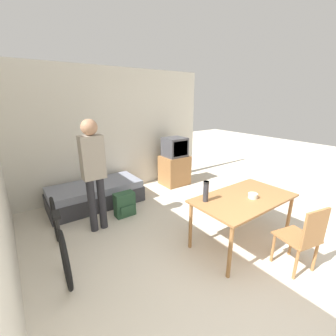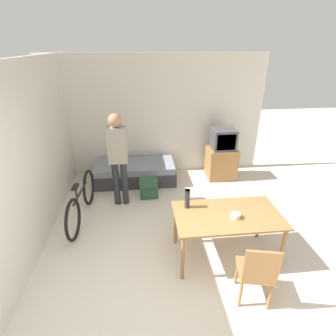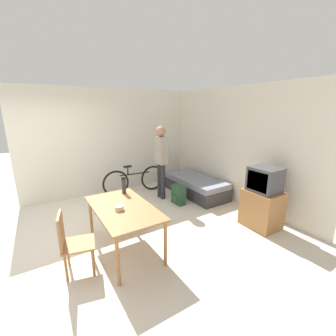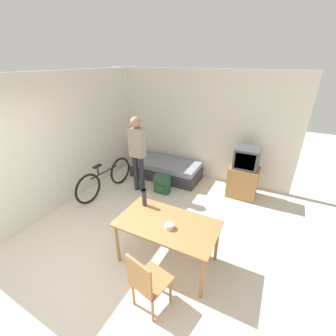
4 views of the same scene
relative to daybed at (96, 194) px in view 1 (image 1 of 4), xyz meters
The scene contains 11 objects.
ground_plane 3.52m from the daybed, 81.09° to the right, with size 20.00×20.00×0.00m, color beige.
wall_back 1.36m from the daybed, 43.98° to the left, with size 4.93×0.06×2.70m.
daybed is the anchor object (origin of this frame).
tv 2.01m from the daybed, ahead, with size 0.64×0.54×1.17m.
dining_table 2.85m from the daybed, 62.38° to the right, with size 1.47×0.82×0.74m.
wooden_chair 3.60m from the daybed, 66.61° to the right, with size 0.49×0.49×0.89m.
bicycle 1.62m from the daybed, 124.91° to the right, with size 0.18×1.72×0.77m.
person_standing 1.26m from the daybed, 106.39° to the right, with size 0.34×0.24×1.79m.
thermos_flask 2.49m from the daybed, 71.12° to the right, with size 0.08×0.08×0.29m.
mate_bowl 2.98m from the daybed, 61.84° to the right, with size 0.13×0.13×0.07m.
backpack 0.80m from the daybed, 69.80° to the right, with size 0.36×0.22×0.45m.
Camera 1 is at (-1.79, -0.75, 2.08)m, focal length 24.00 mm.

